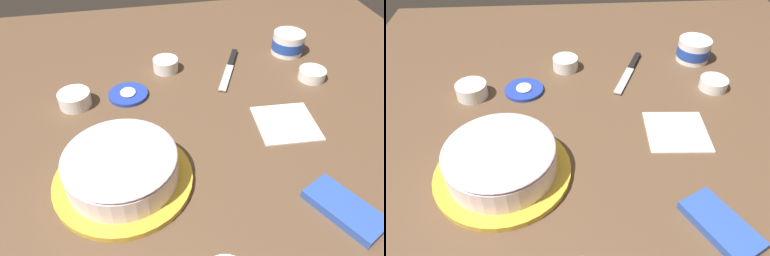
# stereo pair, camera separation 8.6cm
# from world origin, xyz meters

# --- Properties ---
(ground_plane) EXTENTS (1.54, 1.54, 0.00)m
(ground_plane) POSITION_xyz_m (0.00, 0.00, 0.00)
(ground_plane) COLOR brown
(frosted_cake) EXTENTS (0.30, 0.30, 0.09)m
(frosted_cake) POSITION_xyz_m (-0.16, 0.26, 0.04)
(frosted_cake) COLOR gold
(frosted_cake) RESTS_ON ground_plane
(frosting_tub) EXTENTS (0.10, 0.10, 0.07)m
(frosting_tub) POSITION_xyz_m (0.30, -0.30, 0.04)
(frosting_tub) COLOR white
(frosting_tub) RESTS_ON ground_plane
(frosting_tub_lid) EXTENTS (0.11, 0.11, 0.02)m
(frosting_tub_lid) POSITION_xyz_m (0.15, 0.23, 0.01)
(frosting_tub_lid) COLOR #233DAD
(frosting_tub_lid) RESTS_ON ground_plane
(spreading_knife) EXTENTS (0.22, 0.12, 0.01)m
(spreading_knife) POSITION_xyz_m (0.24, -0.09, 0.01)
(spreading_knife) COLOR silver
(spreading_knife) RESTS_ON ground_plane
(sprinkle_bowl_pink) EXTENTS (0.09, 0.09, 0.04)m
(sprinkle_bowl_pink) POSITION_xyz_m (0.14, 0.37, 0.02)
(sprinkle_bowl_pink) COLOR white
(sprinkle_bowl_pink) RESTS_ON ground_plane
(sprinkle_bowl_orange) EXTENTS (0.08, 0.08, 0.03)m
(sprinkle_bowl_orange) POSITION_xyz_m (0.13, -0.31, 0.02)
(sprinkle_bowl_orange) COLOR white
(sprinkle_bowl_orange) RESTS_ON ground_plane
(sprinkle_bowl_rainbow) EXTENTS (0.08, 0.08, 0.04)m
(sprinkle_bowl_rainbow) POSITION_xyz_m (0.27, 0.11, 0.02)
(sprinkle_bowl_rainbow) COLOR white
(sprinkle_bowl_rainbow) RESTS_ON ground_plane
(candy_box_upper) EXTENTS (0.17, 0.14, 0.02)m
(candy_box_upper) POSITION_xyz_m (-0.32, -0.16, 0.01)
(candy_box_upper) COLOR #2D51B2
(candy_box_upper) RESTS_ON ground_plane
(paper_napkin) EXTENTS (0.16, 0.16, 0.01)m
(paper_napkin) POSITION_xyz_m (-0.05, -0.16, 0.00)
(paper_napkin) COLOR white
(paper_napkin) RESTS_ON ground_plane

